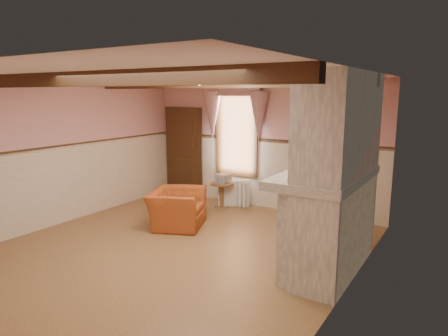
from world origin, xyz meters
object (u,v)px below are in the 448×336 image
Objects in this scene: side_table at (222,195)px; radiator at (234,193)px; armchair at (177,208)px; oil_lamp at (335,159)px; mantel_clock at (342,158)px; bowl at (330,167)px.

radiator reaches higher than side_table.
side_table is (0.01, 1.57, -0.08)m from armchair.
armchair is at bearing -90.51° from side_table.
radiator is at bearing 148.25° from oil_lamp.
mantel_clock is (2.95, 0.50, 1.17)m from armchair.
armchair is at bearing -170.42° from mantel_clock.
bowl is at bearing -90.00° from oil_lamp.
side_table is 1.96× the size of oil_lamp.
armchair is 1.96× the size of side_table.
bowl is 0.62m from mantel_clock.
armchair is 3.21m from mantel_clock.
oil_lamp is at bearing -90.00° from mantel_clock.
radiator is (0.19, 0.22, 0.02)m from side_table.
mantel_clock is at bearing 90.00° from bowl.
armchair is 1.57m from side_table.
armchair reaches higher than side_table.
oil_lamp is (2.75, -1.70, 1.26)m from radiator.
bowl is (2.75, -1.91, 1.17)m from radiator.
radiator is 3.47m from oil_lamp.
armchair is 4.49× the size of mantel_clock.
side_table is 2.29× the size of mantel_clock.
mantel_clock is (0.00, 0.61, 0.05)m from bowl.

